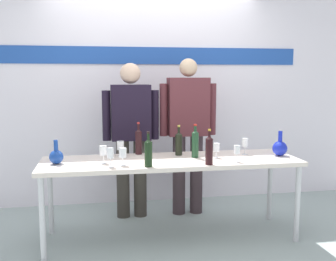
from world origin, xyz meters
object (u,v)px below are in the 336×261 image
display_table (171,165)px  presenter_left (131,130)px  decanter_blue_right (280,148)px  wine_glass_left_3 (110,153)px  wine_bottle_4 (209,149)px  wine_glass_right_0 (245,143)px  wine_bottle_0 (148,152)px  wine_glass_left_1 (103,151)px  wine_bottle_2 (195,143)px  wine_glass_left_2 (123,153)px  decanter_blue_left (56,156)px  presenter_right (188,126)px  wine_bottle_3 (139,141)px  wine_glass_right_2 (237,150)px  wine_glass_left_0 (120,146)px  wine_bottle_1 (179,143)px  wine_glass_right_1 (216,148)px

display_table → presenter_left: bearing=115.6°
decanter_blue_right → wine_glass_left_3: (-1.64, -0.20, 0.04)m
wine_bottle_4 → wine_glass_right_0: (0.47, 0.38, -0.02)m
wine_bottle_0 → wine_glass_left_1: (-0.38, 0.21, -0.02)m
display_table → wine_bottle_4: size_ratio=7.60×
decanter_blue_right → wine_glass_left_1: decanter_blue_right is taller
wine_bottle_2 → wine_glass_left_1: bearing=-172.9°
wine_glass_left_2 → wine_glass_left_3: (-0.11, -0.04, 0.01)m
decanter_blue_left → wine_bottle_2: (1.28, 0.07, 0.07)m
presenter_right → wine_bottle_3: presenter_right is taller
decanter_blue_left → wine_glass_left_2: (0.58, -0.16, 0.04)m
wine_bottle_2 → wine_glass_right_2: 0.42m
decanter_blue_right → wine_bottle_3: wine_bottle_3 is taller
display_table → decanter_blue_left: bearing=-178.7°
decanter_blue_right → wine_glass_left_0: bearing=170.5°
decanter_blue_left → wine_glass_left_0: decanter_blue_left is taller
wine_glass_left_2 → presenter_left: bearing=80.3°
wine_glass_left_3 → wine_glass_left_0: bearing=76.2°
wine_bottle_1 → wine_glass_left_3: size_ratio=1.77×
wine_glass_left_2 → wine_bottle_2: bearing=18.3°
wine_bottle_2 → wine_glass_left_1: (-0.87, -0.11, -0.03)m
decanter_blue_left → wine_bottle_2: wine_bottle_2 is taller
presenter_right → wine_glass_right_1: bearing=-79.4°
wine_glass_left_0 → decanter_blue_left: bearing=-156.2°
display_table → wine_glass_left_0: bearing=152.9°
presenter_right → wine_bottle_2: size_ratio=5.39×
wine_bottle_3 → wine_glass_left_3: bearing=-119.5°
decanter_blue_right → decanter_blue_left: bearing=180.0°
presenter_left → wine_glass_right_2: size_ratio=11.06×
display_table → decanter_blue_right: bearing=-1.3°
wine_bottle_2 → wine_glass_left_2: bearing=-161.7°
presenter_left → wine_bottle_0: size_ratio=5.51×
presenter_right → presenter_left: bearing=-180.0°
display_table → wine_bottle_1: (0.11, 0.18, 0.18)m
display_table → wine_bottle_2: wine_bottle_2 is taller
decanter_blue_left → wine_glass_left_3: (0.47, -0.20, 0.05)m
presenter_left → wine_glass_right_0: bearing=-27.5°
presenter_left → wine_glass_right_0: size_ratio=10.21×
decanter_blue_right → wine_glass_right_1: bearing=178.5°
wine_bottle_3 → decanter_blue_right: bearing=-13.4°
display_table → wine_glass_right_2: wine_glass_right_2 is taller
wine_bottle_0 → wine_bottle_3: wine_bottle_3 is taller
wine_bottle_4 → wine_glass_right_1: wine_bottle_4 is taller
wine_bottle_2 → wine_glass_left_1: wine_bottle_2 is taller
wine_bottle_3 → wine_glass_left_1: wine_bottle_3 is taller
decanter_blue_left → wine_glass_left_3: size_ratio=1.29×
wine_glass_left_1 → wine_bottle_4: bearing=-13.4°
wine_glass_left_3 → wine_bottle_1: bearing=30.8°
presenter_left → wine_bottle_0: bearing=-85.8°
wine_glass_left_1 → wine_bottle_3: bearing=45.4°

